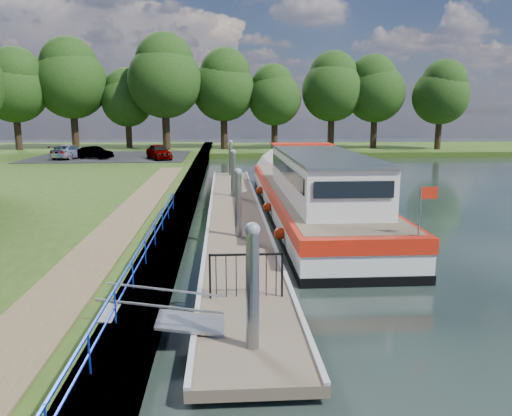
{
  "coord_description": "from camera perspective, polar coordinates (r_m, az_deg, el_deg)",
  "views": [
    {
      "loc": [
        -0.53,
        -9.66,
        5.01
      ],
      "look_at": [
        0.68,
        8.8,
        1.4
      ],
      "focal_mm": 35.0,
      "sensor_mm": 36.0,
      "label": 1
    }
  ],
  "objects": [
    {
      "name": "ground",
      "position": [
        10.89,
        -0.55,
        -16.34
      ],
      "size": [
        160.0,
        160.0,
        0.0
      ],
      "primitive_type": "plane",
      "color": "black",
      "rests_on": "ground"
    },
    {
      "name": "bank_edge",
      "position": [
        25.17,
        -8.28,
        0.34
      ],
      "size": [
        1.1,
        90.0,
        0.78
      ],
      "primitive_type": "cube",
      "color": "#473D2D",
      "rests_on": "ground"
    },
    {
      "name": "far_bank",
      "position": [
        63.1,
        7.77,
        6.66
      ],
      "size": [
        60.0,
        18.0,
        0.6
      ],
      "primitive_type": "cube",
      "color": "#284112",
      "rests_on": "ground"
    },
    {
      "name": "footpath",
      "position": [
        18.56,
        -15.69,
        -2.49
      ],
      "size": [
        1.6,
        40.0,
        0.05
      ],
      "primitive_type": "cube",
      "color": "brown",
      "rests_on": "riverbank"
    },
    {
      "name": "carpark",
      "position": [
        48.98,
        -16.16,
        5.69
      ],
      "size": [
        14.0,
        12.0,
        0.06
      ],
      "primitive_type": "cube",
      "color": "black",
      "rests_on": "riverbank"
    },
    {
      "name": "blue_fence",
      "position": [
        13.37,
        -13.2,
        -5.31
      ],
      "size": [
        0.04,
        18.04,
        0.72
      ],
      "color": "#0C2DBF",
      "rests_on": "riverbank"
    },
    {
      "name": "pontoon",
      "position": [
        23.17,
        -2.35,
        -0.99
      ],
      "size": [
        2.5,
        30.0,
        0.56
      ],
      "color": "brown",
      "rests_on": "ground"
    },
    {
      "name": "mooring_piles",
      "position": [
        22.97,
        -2.37,
        1.69
      ],
      "size": [
        0.3,
        27.3,
        3.55
      ],
      "color": "gray",
      "rests_on": "ground"
    },
    {
      "name": "gangway",
      "position": [
        11.14,
        -10.48,
        -12.32
      ],
      "size": [
        2.58,
        1.0,
        0.92
      ],
      "color": "#A5A8AD",
      "rests_on": "ground"
    },
    {
      "name": "gate_panel",
      "position": [
        12.48,
        -1.13,
        -6.98
      ],
      "size": [
        1.85,
        0.05,
        1.15
      ],
      "color": "black",
      "rests_on": "ground"
    },
    {
      "name": "barge",
      "position": [
        24.53,
        5.99,
        1.78
      ],
      "size": [
        4.36,
        21.15,
        4.78
      ],
      "color": "black",
      "rests_on": "ground"
    },
    {
      "name": "horizon_trees",
      "position": [
        58.42,
        -4.95,
        13.89
      ],
      "size": [
        54.38,
        10.03,
        12.87
      ],
      "color": "#332316",
      "rests_on": "ground"
    },
    {
      "name": "car_a",
      "position": [
        44.76,
        -11.04,
        6.34
      ],
      "size": [
        2.92,
        4.18,
        1.32
      ],
      "primitive_type": "imported",
      "rotation": [
        0.0,
        0.0,
        0.39
      ],
      "color": "#999999",
      "rests_on": "carpark"
    },
    {
      "name": "car_b",
      "position": [
        46.62,
        -17.96,
        6.04
      ],
      "size": [
        3.47,
        2.35,
        1.08
      ],
      "primitive_type": "imported",
      "rotation": [
        0.0,
        0.0,
        1.16
      ],
      "color": "#999999",
      "rests_on": "carpark"
    },
    {
      "name": "car_c",
      "position": [
        47.52,
        -20.53,
        6.06
      ],
      "size": [
        2.77,
        4.57,
        1.24
      ],
      "primitive_type": "imported",
      "rotation": [
        0.0,
        0.0,
        2.88
      ],
      "color": "#999999",
      "rests_on": "carpark"
    }
  ]
}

